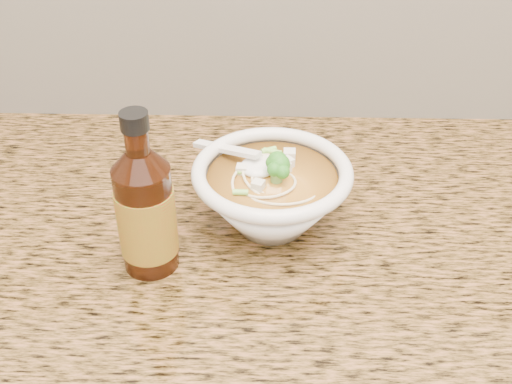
{
  "coord_description": "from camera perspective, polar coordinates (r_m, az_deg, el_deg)",
  "views": [
    {
      "loc": [
        -0.16,
        1.05,
        1.42
      ],
      "look_at": [
        -0.18,
        1.7,
        0.95
      ],
      "focal_mm": 45.0,
      "sensor_mm": 36.0,
      "label": 1
    }
  ],
  "objects": [
    {
      "name": "hot_sauce_bottle",
      "position": [
        0.74,
        -9.77,
        -1.75
      ],
      "size": [
        0.08,
        0.08,
        0.21
      ],
      "rotation": [
        0.0,
        0.0,
        0.17
      ],
      "color": "#401908",
      "rests_on": "counter_slab"
    },
    {
      "name": "counter_slab",
      "position": [
        0.85,
        12.05,
        -4.89
      ],
      "size": [
        4.0,
        0.68,
        0.04
      ],
      "primitive_type": "cube",
      "color": "brown",
      "rests_on": "cabinet"
    },
    {
      "name": "soup_bowl",
      "position": [
        0.8,
        1.4,
        -0.28
      ],
      "size": [
        0.21,
        0.2,
        0.11
      ],
      "rotation": [
        0.0,
        0.0,
        0.01
      ],
      "color": "white",
      "rests_on": "counter_slab"
    }
  ]
}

